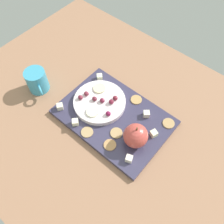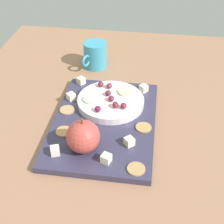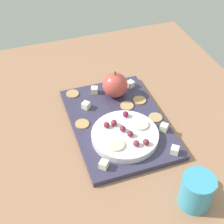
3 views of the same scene
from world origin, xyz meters
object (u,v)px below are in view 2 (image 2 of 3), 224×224
(cheese_cube_5, at_px, (81,81))
(apple_slice_0, at_px, (91,99))
(platter, at_px, (104,123))
(grape_1, at_px, (123,106))
(cracker_4, at_px, (83,130))
(grape_0, at_px, (111,99))
(serving_dish, at_px, (111,101))
(cup, at_px, (95,55))
(cheese_cube_2, at_px, (71,96))
(cracker_0, at_px, (64,131))
(apple_whole, at_px, (83,137))
(apple_slice_1, at_px, (126,92))
(cracker_1, at_px, (136,169))
(grape_3, at_px, (108,93))
(cheese_cube_4, at_px, (144,88))
(cracker_2, at_px, (67,110))
(cheese_cube_3, at_px, (106,158))
(cracker_3, at_px, (144,127))
(grape_5, at_px, (109,86))
(grape_4, at_px, (101,84))
(grape_2, at_px, (98,109))
(cheese_cube_0, at_px, (129,141))
(cheese_cube_1, at_px, (55,151))
(grape_6, at_px, (116,104))

(cheese_cube_5, bearing_deg, apple_slice_0, -153.57)
(platter, height_order, grape_1, grape_1)
(cracker_4, distance_m, grape_0, 0.13)
(serving_dish, bearing_deg, cup, 20.54)
(cheese_cube_2, xyz_separation_m, cracker_0, (-0.14, -0.02, -0.01))
(apple_whole, distance_m, apple_slice_1, 0.23)
(cracker_1, xyz_separation_m, apple_slice_1, (0.27, 0.05, 0.02))
(grape_3, bearing_deg, cheese_cube_4, -56.47)
(cracker_2, relative_size, cracker_4, 1.00)
(platter, xyz_separation_m, cheese_cube_5, (0.16, 0.10, 0.02))
(cheese_cube_3, xyz_separation_m, cracker_1, (-0.01, -0.07, -0.01))
(cheese_cube_4, xyz_separation_m, cracker_0, (-0.21, 0.19, -0.01))
(platter, height_order, grape_3, grape_3)
(cracker_1, distance_m, apple_slice_1, 0.27)
(cracker_3, relative_size, grape_5, 2.21)
(grape_0, relative_size, grape_4, 1.00)
(apple_whole, relative_size, grape_3, 4.30)
(cheese_cube_5, xyz_separation_m, grape_3, (-0.08, -0.10, 0.02))
(grape_1, bearing_deg, cheese_cube_3, 174.11)
(cheese_cube_5, relative_size, grape_5, 1.11)
(cheese_cube_2, relative_size, grape_5, 1.11)
(apple_whole, distance_m, grape_2, 0.12)
(cheese_cube_3, relative_size, cheese_cube_5, 1.00)
(cracker_4, relative_size, grape_5, 2.21)
(cracker_0, relative_size, grape_4, 2.21)
(cracker_3, height_order, apple_slice_1, apple_slice_1)
(grape_4, bearing_deg, apple_whole, -179.82)
(grape_0, bearing_deg, cheese_cube_0, -156.04)
(cheese_cube_4, relative_size, grape_1, 1.11)
(grape_0, bearing_deg, apple_whole, 167.31)
(cracker_3, bearing_deg, cheese_cube_0, 155.38)
(cheese_cube_1, relative_size, grape_1, 1.11)
(grape_1, relative_size, grape_5, 1.00)
(cheese_cube_3, bearing_deg, grape_3, 7.59)
(cracker_4, height_order, grape_0, grape_0)
(apple_whole, bearing_deg, apple_slice_1, -18.84)
(serving_dish, xyz_separation_m, cheese_cube_5, (0.09, 0.10, 0.00))
(cracker_3, height_order, apple_slice_0, apple_slice_0)
(serving_dish, relative_size, grape_4, 10.09)
(platter, xyz_separation_m, grape_1, (0.03, -0.05, 0.04))
(cheese_cube_1, relative_size, grape_0, 1.11)
(cheese_cube_0, bearing_deg, cheese_cube_4, -4.65)
(grape_1, distance_m, apple_slice_1, 0.08)
(cracker_0, height_order, grape_2, grape_2)
(apple_whole, xyz_separation_m, cheese_cube_5, (0.28, 0.07, -0.03))
(grape_6, bearing_deg, grape_0, 33.90)
(platter, bearing_deg, apple_slice_1, -22.84)
(cheese_cube_1, bearing_deg, cracker_2, 5.03)
(cheese_cube_4, relative_size, cheese_cube_5, 1.00)
(cracker_4, distance_m, grape_1, 0.13)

